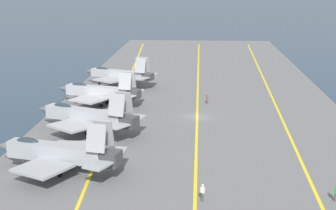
{
  "coord_description": "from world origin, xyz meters",
  "views": [
    {
      "loc": [
        -78.44,
        -0.21,
        21.96
      ],
      "look_at": [
        -2.65,
        4.45,
        2.9
      ],
      "focal_mm": 55.0,
      "sensor_mm": 36.0,
      "label": 1
    }
  ],
  "objects_px": {
    "parked_jet_second": "(86,116)",
    "crew_brown_vest": "(207,98)",
    "parked_jet_nearest": "(58,152)",
    "crew_green_vest": "(336,192)",
    "parked_jet_third": "(100,91)",
    "parked_jet_fourth": "(119,74)",
    "crew_white_vest": "(203,192)"
  },
  "relations": [
    {
      "from": "crew_green_vest",
      "to": "crew_brown_vest",
      "type": "xyz_separation_m",
      "value": [
        39.2,
        12.12,
        0.09
      ]
    },
    {
      "from": "parked_jet_second",
      "to": "crew_brown_vest",
      "type": "xyz_separation_m",
      "value": [
        18.15,
        -17.19,
        -1.53
      ]
    },
    {
      "from": "parked_jet_second",
      "to": "crew_green_vest",
      "type": "bearing_deg",
      "value": -125.68
    },
    {
      "from": "crew_green_vest",
      "to": "crew_white_vest",
      "type": "relative_size",
      "value": 0.93
    },
    {
      "from": "parked_jet_nearest",
      "to": "crew_brown_vest",
      "type": "bearing_deg",
      "value": -27.4
    },
    {
      "from": "parked_jet_nearest",
      "to": "crew_green_vest",
      "type": "relative_size",
      "value": 9.28
    },
    {
      "from": "parked_jet_nearest",
      "to": "parked_jet_second",
      "type": "xyz_separation_m",
      "value": [
        15.03,
        -0.01,
        0.19
      ]
    },
    {
      "from": "crew_green_vest",
      "to": "parked_jet_fourth",
      "type": "bearing_deg",
      "value": 29.31
    },
    {
      "from": "parked_jet_nearest",
      "to": "parked_jet_third",
      "type": "height_order",
      "value": "parked_jet_nearest"
    },
    {
      "from": "crew_white_vest",
      "to": "crew_green_vest",
      "type": "bearing_deg",
      "value": -86.33
    },
    {
      "from": "parked_jet_nearest",
      "to": "parked_jet_third",
      "type": "xyz_separation_m",
      "value": [
        31.03,
        1.22,
        0.08
      ]
    },
    {
      "from": "parked_jet_nearest",
      "to": "parked_jet_fourth",
      "type": "bearing_deg",
      "value": 0.22
    },
    {
      "from": "parked_jet_second",
      "to": "crew_green_vest",
      "type": "height_order",
      "value": "parked_jet_second"
    },
    {
      "from": "parked_jet_nearest",
      "to": "crew_white_vest",
      "type": "distance_m",
      "value": 17.69
    },
    {
      "from": "parked_jet_third",
      "to": "crew_brown_vest",
      "type": "distance_m",
      "value": 18.6
    },
    {
      "from": "parked_jet_third",
      "to": "parked_jet_fourth",
      "type": "relative_size",
      "value": 0.99
    },
    {
      "from": "parked_jet_nearest",
      "to": "crew_brown_vest",
      "type": "relative_size",
      "value": 8.5
    },
    {
      "from": "parked_jet_second",
      "to": "crew_green_vest",
      "type": "xyz_separation_m",
      "value": [
        -21.05,
        -29.31,
        -1.62
      ]
    },
    {
      "from": "crew_white_vest",
      "to": "parked_jet_second",
      "type": "bearing_deg",
      "value": 36.58
    },
    {
      "from": "parked_jet_second",
      "to": "crew_green_vest",
      "type": "relative_size",
      "value": 9.95
    },
    {
      "from": "crew_green_vest",
      "to": "crew_brown_vest",
      "type": "relative_size",
      "value": 0.92
    },
    {
      "from": "parked_jet_third",
      "to": "crew_white_vest",
      "type": "relative_size",
      "value": 8.51
    },
    {
      "from": "crew_brown_vest",
      "to": "parked_jet_fourth",
      "type": "bearing_deg",
      "value": 52.49
    },
    {
      "from": "crew_brown_vest",
      "to": "parked_jet_nearest",
      "type": "bearing_deg",
      "value": 152.6
    },
    {
      "from": "parked_jet_second",
      "to": "parked_jet_fourth",
      "type": "xyz_separation_m",
      "value": [
        31.5,
        0.19,
        -0.01
      ]
    },
    {
      "from": "parked_jet_second",
      "to": "crew_white_vest",
      "type": "relative_size",
      "value": 9.22
    },
    {
      "from": "parked_jet_nearest",
      "to": "parked_jet_second",
      "type": "bearing_deg",
      "value": -0.03
    },
    {
      "from": "crew_green_vest",
      "to": "parked_jet_third",
      "type": "bearing_deg",
      "value": 39.5
    },
    {
      "from": "parked_jet_nearest",
      "to": "parked_jet_fourth",
      "type": "relative_size",
      "value": 1.0
    },
    {
      "from": "parked_jet_nearest",
      "to": "parked_jet_second",
      "type": "distance_m",
      "value": 15.03
    },
    {
      "from": "parked_jet_third",
      "to": "crew_white_vest",
      "type": "bearing_deg",
      "value": -155.25
    },
    {
      "from": "parked_jet_nearest",
      "to": "parked_jet_third",
      "type": "relative_size",
      "value": 1.01
    }
  ]
}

